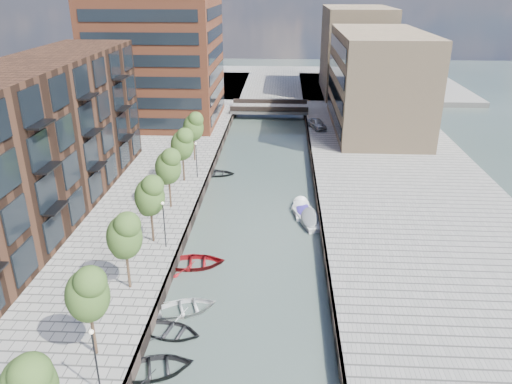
# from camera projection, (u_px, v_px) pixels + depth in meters

# --- Properties ---
(water) EXTENTS (300.00, 300.00, 0.00)m
(water) POSITION_uv_depth(u_px,v_px,m) (261.00, 187.00, 56.46)
(water) COLOR #38473F
(water) RESTS_ON ground
(quay_right) EXTENTS (20.00, 140.00, 1.00)m
(quay_right) POSITION_uv_depth(u_px,v_px,m) (404.00, 186.00, 55.45)
(quay_right) COLOR gray
(quay_right) RESTS_ON ground
(quay_wall_left) EXTENTS (0.25, 140.00, 1.00)m
(quay_wall_left) POSITION_uv_depth(u_px,v_px,m) (207.00, 182.00, 56.58)
(quay_wall_left) COLOR #332823
(quay_wall_left) RESTS_ON ground
(quay_wall_right) EXTENTS (0.25, 140.00, 1.00)m
(quay_wall_right) POSITION_uv_depth(u_px,v_px,m) (315.00, 184.00, 55.95)
(quay_wall_right) COLOR #332823
(quay_wall_right) RESTS_ON ground
(far_closure) EXTENTS (80.00, 40.00, 1.00)m
(far_closure) POSITION_uv_depth(u_px,v_px,m) (273.00, 83.00, 111.39)
(far_closure) COLOR gray
(far_closure) RESTS_ON ground
(apartment_block) EXTENTS (8.00, 38.00, 14.00)m
(apartment_block) POSITION_uv_depth(u_px,v_px,m) (36.00, 143.00, 45.16)
(apartment_block) COLOR #311D13
(apartment_block) RESTS_ON quay_left
(tower) EXTENTS (18.00, 18.00, 30.00)m
(tower) POSITION_uv_depth(u_px,v_px,m) (155.00, 21.00, 74.04)
(tower) COLOR brown
(tower) RESTS_ON quay_left
(tan_block_near) EXTENTS (12.00, 25.00, 14.00)m
(tan_block_near) POSITION_uv_depth(u_px,v_px,m) (377.00, 81.00, 72.73)
(tan_block_near) COLOR #9D8260
(tan_block_near) RESTS_ON quay_right
(tan_block_far) EXTENTS (12.00, 20.00, 16.00)m
(tan_block_far) POSITION_uv_depth(u_px,v_px,m) (355.00, 51.00, 96.22)
(tan_block_far) COLOR #9D8260
(tan_block_far) RESTS_ON quay_right
(bridge) EXTENTS (13.00, 6.00, 1.30)m
(bridge) POSITION_uv_depth(u_px,v_px,m) (270.00, 108.00, 85.32)
(bridge) COLOR gray
(bridge) RESTS_ON ground
(tree_1) EXTENTS (2.50, 2.50, 5.95)m
(tree_1) POSITION_uv_depth(u_px,v_px,m) (87.00, 292.00, 28.17)
(tree_1) COLOR #382619
(tree_1) RESTS_ON quay_left
(tree_2) EXTENTS (2.50, 2.50, 5.95)m
(tree_2) POSITION_uv_depth(u_px,v_px,m) (124.00, 234.00, 34.60)
(tree_2) COLOR #382619
(tree_2) RESTS_ON quay_left
(tree_3) EXTENTS (2.50, 2.50, 5.95)m
(tree_3) POSITION_uv_depth(u_px,v_px,m) (150.00, 195.00, 41.03)
(tree_3) COLOR #382619
(tree_3) RESTS_ON quay_left
(tree_4) EXTENTS (2.50, 2.50, 5.95)m
(tree_4) POSITION_uv_depth(u_px,v_px,m) (168.00, 165.00, 47.47)
(tree_4) COLOR #382619
(tree_4) RESTS_ON quay_left
(tree_5) EXTENTS (2.50, 2.50, 5.95)m
(tree_5) POSITION_uv_depth(u_px,v_px,m) (182.00, 143.00, 53.90)
(tree_5) COLOR #382619
(tree_5) RESTS_ON quay_left
(tree_6) EXTENTS (2.50, 2.50, 5.95)m
(tree_6) POSITION_uv_depth(u_px,v_px,m) (193.00, 126.00, 60.33)
(tree_6) COLOR #382619
(tree_6) RESTS_ON quay_left
(lamp_0) EXTENTS (0.24, 0.24, 4.12)m
(lamp_0) POSITION_uv_depth(u_px,v_px,m) (95.00, 355.00, 26.05)
(lamp_0) COLOR black
(lamp_0) RESTS_ON quay_left
(lamp_1) EXTENTS (0.24, 0.24, 4.12)m
(lamp_1) POSITION_uv_depth(u_px,v_px,m) (164.00, 220.00, 40.75)
(lamp_1) COLOR black
(lamp_1) RESTS_ON quay_left
(lamp_2) EXTENTS (0.24, 0.24, 4.12)m
(lamp_2) POSITION_uv_depth(u_px,v_px,m) (196.00, 156.00, 55.45)
(lamp_2) COLOR black
(lamp_2) RESTS_ON quay_left
(sloop_0) EXTENTS (5.53, 4.62, 0.98)m
(sloop_0) POSITION_uv_depth(u_px,v_px,m) (155.00, 372.00, 29.77)
(sloop_0) COLOR black
(sloop_0) RESTS_ON ground
(sloop_1) EXTENTS (4.65, 3.75, 0.85)m
(sloop_1) POSITION_uv_depth(u_px,v_px,m) (171.00, 334.00, 32.97)
(sloop_1) COLOR black
(sloop_1) RESTS_ON ground
(sloop_2) EXTENTS (5.52, 4.31, 1.04)m
(sloop_2) POSITION_uv_depth(u_px,v_px,m) (195.00, 266.00, 40.86)
(sloop_2) COLOR maroon
(sloop_2) RESTS_ON ground
(sloop_3) EXTENTS (5.38, 4.66, 0.93)m
(sloop_3) POSITION_uv_depth(u_px,v_px,m) (186.00, 311.00, 35.26)
(sloop_3) COLOR silver
(sloop_3) RESTS_ON ground
(sloop_4) EXTENTS (4.25, 3.07, 0.87)m
(sloop_4) POSITION_uv_depth(u_px,v_px,m) (217.00, 175.00, 59.89)
(sloop_4) COLOR black
(sloop_4) RESTS_ON ground
(motorboat_3) EXTENTS (1.80, 4.53, 1.48)m
(motorboat_3) POSITION_uv_depth(u_px,v_px,m) (302.00, 209.00, 50.47)
(motorboat_3) COLOR white
(motorboat_3) RESTS_ON ground
(motorboat_4) EXTENTS (3.40, 5.79, 1.83)m
(motorboat_4) POSITION_uv_depth(u_px,v_px,m) (308.00, 217.00, 48.68)
(motorboat_4) COLOR #B6B6B4
(motorboat_4) RESTS_ON ground
(car) EXTENTS (2.99, 4.70, 1.49)m
(car) POSITION_uv_depth(u_px,v_px,m) (317.00, 124.00, 74.81)
(car) COLOR #9E9FA2
(car) RESTS_ON quay_right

